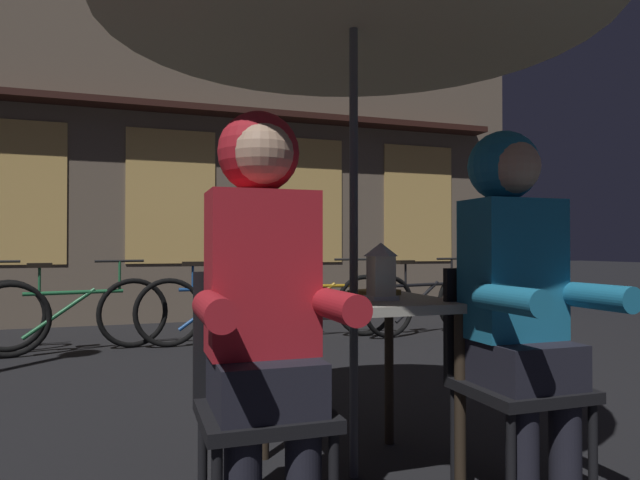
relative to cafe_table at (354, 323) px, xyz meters
The scene contains 13 objects.
ground_plane 0.64m from the cafe_table, ahead, with size 60.00×60.00×0.00m, color black.
cafe_table is the anchor object (origin of this frame).
lantern 0.26m from the cafe_table, 51.03° to the right, with size 0.11×0.11×0.23m.
chair_left 0.62m from the cafe_table, 142.45° to the right, with size 0.40×0.40×0.87m.
chair_right 0.62m from the cafe_table, 37.55° to the right, with size 0.40×0.40×0.87m.
person_left_hooded 0.67m from the cafe_table, 138.43° to the right, with size 0.45×0.56×1.40m.
person_right_hooded 0.67m from the cafe_table, 41.57° to the right, with size 0.45×0.56×1.40m.
shopfront_building 5.94m from the cafe_table, 94.63° to the left, with size 10.00×0.93×6.20m.
bicycle_second 3.60m from the cafe_table, 112.77° to the left, with size 1.66×0.36×0.84m.
bicycle_third 3.36m from the cafe_table, 90.95° to the left, with size 1.68×0.12×0.84m.
bicycle_fourth 3.54m from the cafe_table, 73.99° to the left, with size 1.68×0.20×0.84m.
bicycle_fifth 3.91m from the cafe_table, 56.34° to the left, with size 1.65×0.41×0.84m.
book 0.21m from the cafe_table, 35.97° to the left, with size 0.20×0.14×0.02m, color olive.
Camera 1 is at (-0.86, -2.14, 0.95)m, focal length 30.99 mm.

